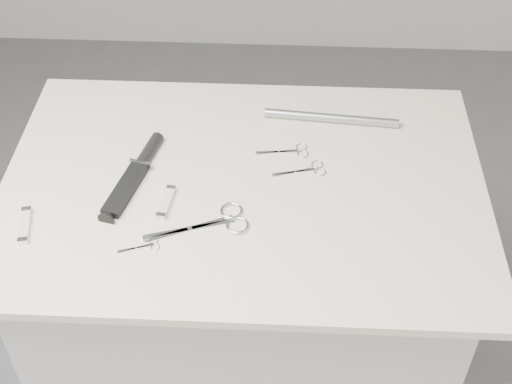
{
  "coord_description": "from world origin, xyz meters",
  "views": [
    {
      "loc": [
        0.08,
        -1.07,
        1.92
      ],
      "look_at": [
        0.03,
        -0.03,
        0.92
      ],
      "focal_mm": 50.0,
      "sensor_mm": 36.0,
      "label": 1
    }
  ],
  "objects_px": {
    "plinth": "(245,319)",
    "embroidery_scissors_a": "(308,170)",
    "pocket_knife_b": "(25,225)",
    "embroidery_scissors_b": "(292,151)",
    "sheathed_knife": "(137,171)",
    "tiny_scissors": "(145,246)",
    "pocket_knife_a": "(166,202)",
    "metal_rail": "(331,118)",
    "large_shears": "(219,222)"
  },
  "relations": [
    {
      "from": "plinth",
      "to": "embroidery_scissors_a",
      "type": "bearing_deg",
      "value": 18.79
    },
    {
      "from": "embroidery_scissors_a",
      "to": "pocket_knife_b",
      "type": "bearing_deg",
      "value": -176.12
    },
    {
      "from": "embroidery_scissors_b",
      "to": "sheathed_knife",
      "type": "bearing_deg",
      "value": -172.42
    },
    {
      "from": "embroidery_scissors_b",
      "to": "tiny_scissors",
      "type": "relative_size",
      "value": 1.45
    },
    {
      "from": "sheathed_knife",
      "to": "pocket_knife_a",
      "type": "xyz_separation_m",
      "value": [
        0.07,
        -0.09,
        -0.0
      ]
    },
    {
      "from": "pocket_knife_b",
      "to": "metal_rail",
      "type": "relative_size",
      "value": 0.32
    },
    {
      "from": "tiny_scissors",
      "to": "pocket_knife_b",
      "type": "bearing_deg",
      "value": 151.15
    },
    {
      "from": "embroidery_scissors_a",
      "to": "embroidery_scissors_b",
      "type": "height_order",
      "value": "same"
    },
    {
      "from": "large_shears",
      "to": "embroidery_scissors_a",
      "type": "xyz_separation_m",
      "value": [
        0.17,
        0.16,
        -0.0
      ]
    },
    {
      "from": "embroidery_scissors_a",
      "to": "embroidery_scissors_b",
      "type": "relative_size",
      "value": 1.0
    },
    {
      "from": "pocket_knife_a",
      "to": "tiny_scissors",
      "type": "bearing_deg",
      "value": 174.65
    },
    {
      "from": "embroidery_scissors_a",
      "to": "pocket_knife_a",
      "type": "relative_size",
      "value": 1.25
    },
    {
      "from": "pocket_knife_a",
      "to": "pocket_knife_b",
      "type": "distance_m",
      "value": 0.27
    },
    {
      "from": "pocket_knife_a",
      "to": "metal_rail",
      "type": "bearing_deg",
      "value": -42.93
    },
    {
      "from": "tiny_scissors",
      "to": "pocket_knife_a",
      "type": "distance_m",
      "value": 0.12
    },
    {
      "from": "embroidery_scissors_b",
      "to": "sheathed_knife",
      "type": "relative_size",
      "value": 0.45
    },
    {
      "from": "large_shears",
      "to": "embroidery_scissors_b",
      "type": "xyz_separation_m",
      "value": [
        0.14,
        0.22,
        -0.0
      ]
    },
    {
      "from": "large_shears",
      "to": "tiny_scissors",
      "type": "relative_size",
      "value": 2.56
    },
    {
      "from": "plinth",
      "to": "embroidery_scissors_a",
      "type": "distance_m",
      "value": 0.49
    },
    {
      "from": "large_shears",
      "to": "embroidery_scissors_a",
      "type": "relative_size",
      "value": 1.77
    },
    {
      "from": "large_shears",
      "to": "pocket_knife_b",
      "type": "distance_m",
      "value": 0.37
    },
    {
      "from": "plinth",
      "to": "pocket_knife_b",
      "type": "height_order",
      "value": "pocket_knife_b"
    },
    {
      "from": "sheathed_knife",
      "to": "pocket_knife_a",
      "type": "height_order",
      "value": "sheathed_knife"
    },
    {
      "from": "plinth",
      "to": "large_shears",
      "type": "bearing_deg",
      "value": -109.4
    },
    {
      "from": "tiny_scissors",
      "to": "metal_rail",
      "type": "distance_m",
      "value": 0.54
    },
    {
      "from": "embroidery_scissors_a",
      "to": "pocket_knife_a",
      "type": "bearing_deg",
      "value": -173.36
    },
    {
      "from": "sheathed_knife",
      "to": "pocket_knife_b",
      "type": "xyz_separation_m",
      "value": [
        -0.19,
        -0.16,
        -0.0
      ]
    },
    {
      "from": "plinth",
      "to": "embroidery_scissors_b",
      "type": "xyz_separation_m",
      "value": [
        0.1,
        0.1,
        0.47
      ]
    },
    {
      "from": "pocket_knife_b",
      "to": "pocket_knife_a",
      "type": "bearing_deg",
      "value": -84.84
    },
    {
      "from": "plinth",
      "to": "metal_rail",
      "type": "bearing_deg",
      "value": 48.96
    },
    {
      "from": "embroidery_scissors_a",
      "to": "metal_rail",
      "type": "xyz_separation_m",
      "value": [
        0.05,
        0.17,
        0.01
      ]
    },
    {
      "from": "embroidery_scissors_a",
      "to": "metal_rail",
      "type": "distance_m",
      "value": 0.18
    },
    {
      "from": "plinth",
      "to": "embroidery_scissors_a",
      "type": "height_order",
      "value": "embroidery_scissors_a"
    },
    {
      "from": "plinth",
      "to": "sheathed_knife",
      "type": "bearing_deg",
      "value": 175.46
    },
    {
      "from": "plinth",
      "to": "embroidery_scissors_a",
      "type": "xyz_separation_m",
      "value": [
        0.13,
        0.05,
        0.47
      ]
    },
    {
      "from": "embroidery_scissors_a",
      "to": "pocket_knife_a",
      "type": "distance_m",
      "value": 0.31
    },
    {
      "from": "tiny_scissors",
      "to": "pocket_knife_b",
      "type": "height_order",
      "value": "pocket_knife_b"
    },
    {
      "from": "sheathed_knife",
      "to": "large_shears",
      "type": "bearing_deg",
      "value": -112.11
    },
    {
      "from": "embroidery_scissors_b",
      "to": "tiny_scissors",
      "type": "distance_m",
      "value": 0.4
    },
    {
      "from": "tiny_scissors",
      "to": "pocket_knife_a",
      "type": "xyz_separation_m",
      "value": [
        0.03,
        0.12,
        0.0
      ]
    },
    {
      "from": "plinth",
      "to": "embroidery_scissors_b",
      "type": "bearing_deg",
      "value": 46.67
    },
    {
      "from": "large_shears",
      "to": "metal_rail",
      "type": "relative_size",
      "value": 0.67
    },
    {
      "from": "plinth",
      "to": "metal_rail",
      "type": "relative_size",
      "value": 2.97
    },
    {
      "from": "embroidery_scissors_a",
      "to": "embroidery_scissors_b",
      "type": "xyz_separation_m",
      "value": [
        -0.04,
        0.06,
        0.0
      ]
    },
    {
      "from": "plinth",
      "to": "large_shears",
      "type": "distance_m",
      "value": 0.49
    },
    {
      "from": "plinth",
      "to": "pocket_knife_a",
      "type": "relative_size",
      "value": 9.86
    },
    {
      "from": "embroidery_scissors_a",
      "to": "sheathed_knife",
      "type": "bearing_deg",
      "value": 169.13
    },
    {
      "from": "large_shears",
      "to": "metal_rail",
      "type": "bearing_deg",
      "value": 34.86
    },
    {
      "from": "tiny_scissors",
      "to": "sheathed_knife",
      "type": "bearing_deg",
      "value": 83.94
    },
    {
      "from": "pocket_knife_a",
      "to": "metal_rail",
      "type": "height_order",
      "value": "metal_rail"
    }
  ]
}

